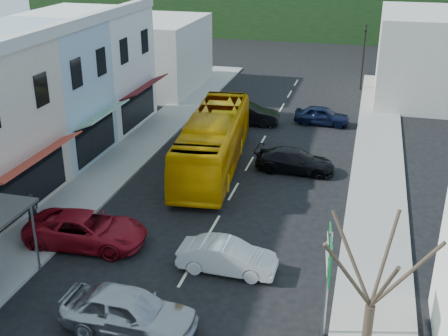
{
  "coord_description": "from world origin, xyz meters",
  "views": [
    {
      "loc": [
        6.48,
        -18.54,
        13.05
      ],
      "look_at": [
        0.0,
        6.0,
        2.2
      ],
      "focal_mm": 45.0,
      "sensor_mm": 36.0,
      "label": 1
    }
  ],
  "objects_px": {
    "pedestrian_left": "(33,213)",
    "direction_sign": "(327,286)",
    "street_tree": "(370,306)",
    "traffic_signal": "(363,58)",
    "car_red": "(87,230)",
    "bus": "(213,143)",
    "car_silver": "(129,314)",
    "car_white": "(227,256)"
  },
  "relations": [
    {
      "from": "car_red",
      "to": "street_tree",
      "type": "bearing_deg",
      "value": -121.78
    },
    {
      "from": "direction_sign",
      "to": "traffic_signal",
      "type": "xyz_separation_m",
      "value": [
        0.0,
        33.65,
        0.75
      ]
    },
    {
      "from": "car_silver",
      "to": "traffic_signal",
      "type": "relative_size",
      "value": 0.79
    },
    {
      "from": "street_tree",
      "to": "traffic_signal",
      "type": "bearing_deg",
      "value": 92.07
    },
    {
      "from": "car_silver",
      "to": "pedestrian_left",
      "type": "xyz_separation_m",
      "value": [
        -7.12,
        5.35,
        0.3
      ]
    },
    {
      "from": "car_white",
      "to": "car_red",
      "type": "height_order",
      "value": "same"
    },
    {
      "from": "car_red",
      "to": "pedestrian_left",
      "type": "distance_m",
      "value": 2.94
    },
    {
      "from": "car_silver",
      "to": "pedestrian_left",
      "type": "relative_size",
      "value": 2.59
    },
    {
      "from": "direction_sign",
      "to": "bus",
      "type": "bearing_deg",
      "value": 113.54
    },
    {
      "from": "pedestrian_left",
      "to": "direction_sign",
      "type": "relative_size",
      "value": 0.41
    },
    {
      "from": "bus",
      "to": "car_red",
      "type": "relative_size",
      "value": 2.52
    },
    {
      "from": "bus",
      "to": "car_silver",
      "type": "relative_size",
      "value": 2.64
    },
    {
      "from": "bus",
      "to": "direction_sign",
      "type": "relative_size",
      "value": 2.83
    },
    {
      "from": "car_white",
      "to": "traffic_signal",
      "type": "xyz_separation_m",
      "value": [
        4.22,
        30.62,
        2.09
      ]
    },
    {
      "from": "bus",
      "to": "traffic_signal",
      "type": "height_order",
      "value": "traffic_signal"
    },
    {
      "from": "car_white",
      "to": "street_tree",
      "type": "height_order",
      "value": "street_tree"
    },
    {
      "from": "pedestrian_left",
      "to": "street_tree",
      "type": "height_order",
      "value": "street_tree"
    },
    {
      "from": "pedestrian_left",
      "to": "street_tree",
      "type": "relative_size",
      "value": 0.23
    },
    {
      "from": "direction_sign",
      "to": "traffic_signal",
      "type": "height_order",
      "value": "traffic_signal"
    },
    {
      "from": "pedestrian_left",
      "to": "direction_sign",
      "type": "bearing_deg",
      "value": -92.59
    },
    {
      "from": "bus",
      "to": "direction_sign",
      "type": "bearing_deg",
      "value": -65.78
    },
    {
      "from": "bus",
      "to": "car_white",
      "type": "relative_size",
      "value": 2.64
    },
    {
      "from": "car_white",
      "to": "pedestrian_left",
      "type": "xyz_separation_m",
      "value": [
        -9.48,
        0.85,
        0.3
      ]
    },
    {
      "from": "car_white",
      "to": "traffic_signal",
      "type": "height_order",
      "value": "traffic_signal"
    },
    {
      "from": "car_white",
      "to": "direction_sign",
      "type": "distance_m",
      "value": 5.37
    },
    {
      "from": "car_red",
      "to": "direction_sign",
      "type": "xyz_separation_m",
      "value": [
        10.8,
        -3.49,
        1.35
      ]
    },
    {
      "from": "car_red",
      "to": "pedestrian_left",
      "type": "relative_size",
      "value": 2.71
    },
    {
      "from": "car_silver",
      "to": "car_red",
      "type": "height_order",
      "value": "same"
    },
    {
      "from": "car_red",
      "to": "traffic_signal",
      "type": "relative_size",
      "value": 0.82
    },
    {
      "from": "bus",
      "to": "car_white",
      "type": "xyz_separation_m",
      "value": [
        3.5,
        -10.31,
        -0.85
      ]
    },
    {
      "from": "pedestrian_left",
      "to": "direction_sign",
      "type": "height_order",
      "value": "direction_sign"
    },
    {
      "from": "pedestrian_left",
      "to": "direction_sign",
      "type": "xyz_separation_m",
      "value": [
        13.7,
        -3.89,
        1.05
      ]
    },
    {
      "from": "bus",
      "to": "traffic_signal",
      "type": "distance_m",
      "value": 21.76
    },
    {
      "from": "traffic_signal",
      "to": "pedestrian_left",
      "type": "bearing_deg",
      "value": 60.25
    },
    {
      "from": "traffic_signal",
      "to": "car_red",
      "type": "bearing_deg",
      "value": 65.26
    },
    {
      "from": "direction_sign",
      "to": "street_tree",
      "type": "xyz_separation_m",
      "value": [
        1.32,
        -3.01,
        1.64
      ]
    },
    {
      "from": "direction_sign",
      "to": "street_tree",
      "type": "bearing_deg",
      "value": -72.8
    },
    {
      "from": "traffic_signal",
      "to": "bus",
      "type": "bearing_deg",
      "value": 64.13
    },
    {
      "from": "direction_sign",
      "to": "traffic_signal",
      "type": "distance_m",
      "value": 33.66
    },
    {
      "from": "car_silver",
      "to": "car_red",
      "type": "relative_size",
      "value": 0.96
    },
    {
      "from": "car_red",
      "to": "car_white",
      "type": "bearing_deg",
      "value": -97.53
    },
    {
      "from": "pedestrian_left",
      "to": "traffic_signal",
      "type": "relative_size",
      "value": 0.3
    }
  ]
}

